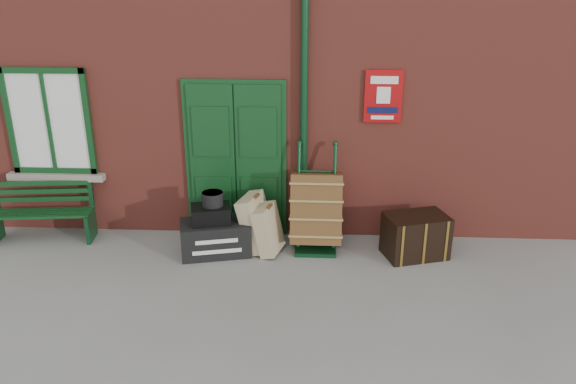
# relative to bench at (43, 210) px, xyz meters

# --- Properties ---
(ground) EXTENTS (80.00, 80.00, 0.00)m
(ground) POSITION_rel_bench_xyz_m (3.05, -1.16, -0.43)
(ground) COLOR gray
(ground) RESTS_ON ground
(station_building) EXTENTS (10.30, 4.30, 4.36)m
(station_building) POSITION_rel_bench_xyz_m (3.04, 2.33, 1.73)
(station_building) COLOR #963C30
(station_building) RESTS_ON ground
(bench) EXTENTS (1.42, 0.59, 0.86)m
(bench) POSITION_rel_bench_xyz_m (0.00, 0.00, 0.00)
(bench) COLOR #103A18
(bench) RESTS_ON ground
(houdini_trunk) EXTENTS (1.02, 0.71, 0.46)m
(houdini_trunk) POSITION_rel_bench_xyz_m (2.53, -0.34, -0.20)
(houdini_trunk) COLOR black
(houdini_trunk) RESTS_ON ground
(strongbox) EXTENTS (0.58, 0.48, 0.23)m
(strongbox) POSITION_rel_bench_xyz_m (2.48, -0.34, 0.15)
(strongbox) COLOR black
(strongbox) RESTS_ON houdini_trunk
(hatbox) EXTENTS (0.33, 0.33, 0.18)m
(hatbox) POSITION_rel_bench_xyz_m (2.51, -0.31, 0.35)
(hatbox) COLOR black
(hatbox) RESTS_ON strongbox
(suitcase_back) EXTENTS (0.53, 0.63, 0.79)m
(suitcase_back) POSITION_rel_bench_xyz_m (3.06, -0.17, -0.04)
(suitcase_back) COLOR tan
(suitcase_back) RESTS_ON ground
(suitcase_front) EXTENTS (0.45, 0.56, 0.68)m
(suitcase_front) POSITION_rel_bench_xyz_m (3.24, -0.27, -0.09)
(suitcase_front) COLOR tan
(suitcase_front) RESTS_ON ground
(porter_trolley) EXTENTS (0.70, 0.75, 1.43)m
(porter_trolley) POSITION_rel_bench_xyz_m (3.88, -0.04, 0.12)
(porter_trolley) COLOR #0D341A
(porter_trolley) RESTS_ON ground
(dark_trunk) EXTENTS (0.92, 0.74, 0.58)m
(dark_trunk) POSITION_rel_bench_xyz_m (5.22, -0.26, -0.14)
(dark_trunk) COLOR black
(dark_trunk) RESTS_ON ground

